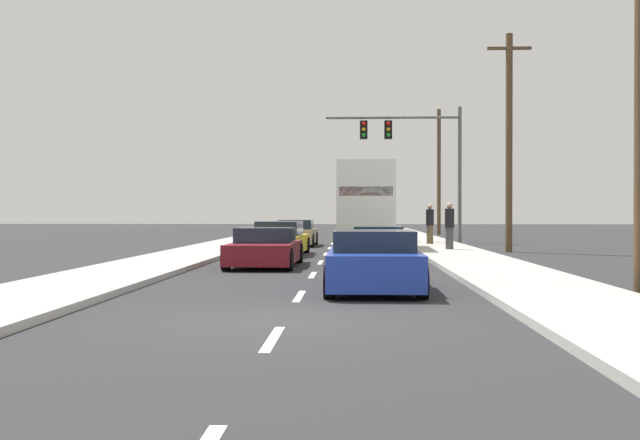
{
  "coord_description": "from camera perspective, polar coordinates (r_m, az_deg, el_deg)",
  "views": [
    {
      "loc": [
        1.02,
        -11.49,
        1.64
      ],
      "look_at": [
        -0.0,
        12.91,
        1.39
      ],
      "focal_mm": 42.68,
      "sensor_mm": 36.0,
      "label": 1
    }
  ],
  "objects": [
    {
      "name": "lane_markings",
      "position": [
        34.81,
        0.72,
        -2.11
      ],
      "size": [
        0.14,
        62.0,
        0.01
      ],
      "color": "silver",
      "rests_on": "ground_plane"
    },
    {
      "name": "sidewalk_left",
      "position": [
        32.09,
        -8.32,
        -2.23
      ],
      "size": [
        2.78,
        80.0,
        0.14
      ],
      "primitive_type": "cube",
      "color": "#B2AFA8",
      "rests_on": "ground_plane"
    },
    {
      "name": "traffic_signal_mast",
      "position": [
        40.79,
        6.41,
        5.8
      ],
      "size": [
        7.2,
        0.69,
        7.23
      ],
      "color": "#595B56",
      "rests_on": "ground_plane"
    },
    {
      "name": "sidewalk_right",
      "position": [
        31.78,
        9.49,
        -2.26
      ],
      "size": [
        2.78,
        80.0,
        0.14
      ],
      "primitive_type": "cube",
      "color": "#B2AFA8",
      "rests_on": "ground_plane"
    },
    {
      "name": "car_green",
      "position": [
        24.21,
        4.38,
        -2.01
      ],
      "size": [
        1.91,
        4.31,
        1.19
      ],
      "color": "#196B38",
      "rests_on": "ground_plane"
    },
    {
      "name": "car_tan",
      "position": [
        37.03,
        -1.75,
        -1.04
      ],
      "size": [
        1.91,
        4.15,
        1.27
      ],
      "color": "tan",
      "rests_on": "ground_plane"
    },
    {
      "name": "car_blue",
      "position": [
        16.06,
        4.04,
        -3.17
      ],
      "size": [
        1.99,
        4.59,
        1.26
      ],
      "color": "#1E389E",
      "rests_on": "ground_plane"
    },
    {
      "name": "utility_pole_mid",
      "position": [
        32.38,
        13.99,
        5.87
      ],
      "size": [
        1.8,
        0.28,
        8.99
      ],
      "color": "brown",
      "rests_on": "ground_plane"
    },
    {
      "name": "car_maroon",
      "position": [
        23.01,
        -4.12,
        -2.15
      ],
      "size": [
        2.04,
        4.62,
        1.18
      ],
      "color": "maroon",
      "rests_on": "ground_plane"
    },
    {
      "name": "pedestrian_mid_block",
      "position": [
        36.62,
        8.24,
        -0.29
      ],
      "size": [
        0.38,
        0.38,
        1.88
      ],
      "color": "brown",
      "rests_on": "sidewalk_right"
    },
    {
      "name": "ground_plane",
      "position": [
        36.54,
        0.79,
        -1.99
      ],
      "size": [
        140.0,
        140.0,
        0.0
      ],
      "primitive_type": "plane",
      "color": "#2B2B2D"
    },
    {
      "name": "box_truck",
      "position": [
        33.15,
        3.51,
        1.33
      ],
      "size": [
        2.66,
        7.87,
        3.69
      ],
      "color": "white",
      "rests_on": "ground_plane"
    },
    {
      "name": "utility_pole_far",
      "position": [
        56.08,
        8.9,
        3.71
      ],
      "size": [
        1.8,
        0.28,
        9.14
      ],
      "color": "brown",
      "rests_on": "ground_plane"
    },
    {
      "name": "pedestrian_near_corner",
      "position": [
        31.35,
        9.69,
        -0.43
      ],
      "size": [
        0.38,
        0.38,
        1.89
      ],
      "color": "#3F3F42",
      "rests_on": "sidewalk_right"
    },
    {
      "name": "car_yellow",
      "position": [
        29.0,
        -2.98,
        -1.47
      ],
      "size": [
        2.01,
        4.63,
        1.3
      ],
      "color": "yellow",
      "rests_on": "ground_plane"
    }
  ]
}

